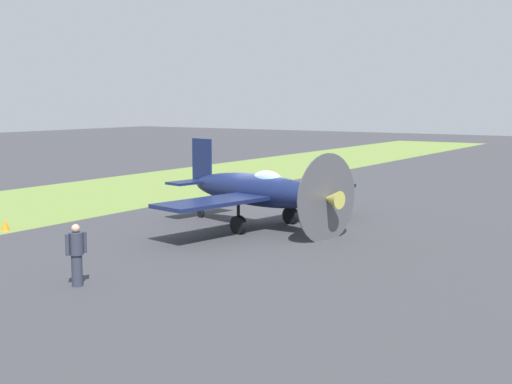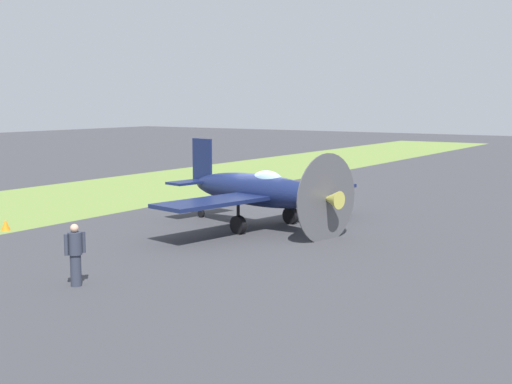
{
  "view_description": "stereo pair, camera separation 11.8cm",
  "coord_description": "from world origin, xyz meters",
  "px_view_note": "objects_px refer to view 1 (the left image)",
  "views": [
    {
      "loc": [
        23.73,
        15.2,
        5.06
      ],
      "look_at": [
        0.86,
        0.12,
        1.43
      ],
      "focal_mm": 48.41,
      "sensor_mm": 36.0,
      "label": 1
    },
    {
      "loc": [
        23.66,
        15.3,
        5.06
      ],
      "look_at": [
        0.86,
        0.12,
        1.43
      ],
      "focal_mm": 48.41,
      "sensor_mm": 36.0,
      "label": 2
    }
  ],
  "objects_px": {
    "fuel_drum": "(227,191)",
    "runway_marker_cone": "(5,225)",
    "ground_crew_chief": "(76,254)",
    "airplane_lead": "(259,190)"
  },
  "relations": [
    {
      "from": "fuel_drum",
      "to": "runway_marker_cone",
      "type": "height_order",
      "value": "fuel_drum"
    },
    {
      "from": "ground_crew_chief",
      "to": "runway_marker_cone",
      "type": "xyz_separation_m",
      "value": [
        -4.11,
        -8.61,
        -0.69
      ]
    },
    {
      "from": "fuel_drum",
      "to": "runway_marker_cone",
      "type": "bearing_deg",
      "value": -10.22
    },
    {
      "from": "runway_marker_cone",
      "to": "ground_crew_chief",
      "type": "bearing_deg",
      "value": 64.51
    },
    {
      "from": "runway_marker_cone",
      "to": "airplane_lead",
      "type": "bearing_deg",
      "value": 127.17
    },
    {
      "from": "airplane_lead",
      "to": "fuel_drum",
      "type": "xyz_separation_m",
      "value": [
        -5.86,
        -5.81,
        -1.06
      ]
    },
    {
      "from": "airplane_lead",
      "to": "runway_marker_cone",
      "type": "relative_size",
      "value": 23.13
    },
    {
      "from": "ground_crew_chief",
      "to": "fuel_drum",
      "type": "bearing_deg",
      "value": 36.08
    },
    {
      "from": "ground_crew_chief",
      "to": "runway_marker_cone",
      "type": "height_order",
      "value": "ground_crew_chief"
    },
    {
      "from": "ground_crew_chief",
      "to": "airplane_lead",
      "type": "bearing_deg",
      "value": 17.77
    }
  ]
}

